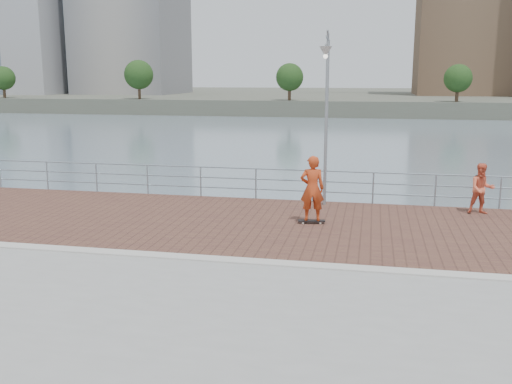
% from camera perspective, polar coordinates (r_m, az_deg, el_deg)
% --- Properties ---
extents(water, '(400.00, 400.00, 0.00)m').
position_cam_1_polar(water, '(14.40, -1.65, -14.59)').
color(water, slate).
rests_on(water, ground).
extents(brick_lane, '(40.00, 6.80, 0.02)m').
position_cam_1_polar(brick_lane, '(17.01, 1.08, -3.20)').
color(brick_lane, brown).
rests_on(brick_lane, seawall).
extents(curb, '(40.00, 0.40, 0.06)m').
position_cam_1_polar(curb, '(13.63, -1.70, -6.90)').
color(curb, '#B7B5AD').
rests_on(curb, seawall).
extents(far_shore, '(320.00, 95.00, 2.50)m').
position_cam_1_polar(far_shore, '(135.20, 10.43, 9.24)').
color(far_shore, '#4C5142').
rests_on(far_shore, ground).
extents(guardrail, '(39.06, 0.06, 1.13)m').
position_cam_1_polar(guardrail, '(20.14, 2.85, 1.10)').
color(guardrail, '#8C9EA8').
rests_on(guardrail, brick_lane).
extents(street_lamp, '(0.40, 1.17, 5.51)m').
position_cam_1_polar(street_lamp, '(18.74, 7.02, 10.17)').
color(street_lamp, gray).
rests_on(street_lamp, brick_lane).
extents(skateboard, '(0.83, 0.35, 0.09)m').
position_cam_1_polar(skateboard, '(17.09, 5.57, -2.89)').
color(skateboard, black).
rests_on(skateboard, brick_lane).
extents(skateboarder, '(0.78, 0.59, 1.95)m').
position_cam_1_polar(skateboarder, '(16.87, 5.64, 0.36)').
color(skateboarder, '#BE3E19').
rests_on(skateboarder, skateboard).
extents(bystander, '(0.84, 0.68, 1.62)m').
position_cam_1_polar(bystander, '(19.39, 21.65, 0.30)').
color(bystander, '#E46343').
rests_on(bystander, brick_lane).
extents(shoreline_trees, '(144.18, 4.75, 6.34)m').
position_cam_1_polar(shoreline_trees, '(89.59, 12.77, 11.14)').
color(shoreline_trees, '#473323').
rests_on(shoreline_trees, far_shore).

